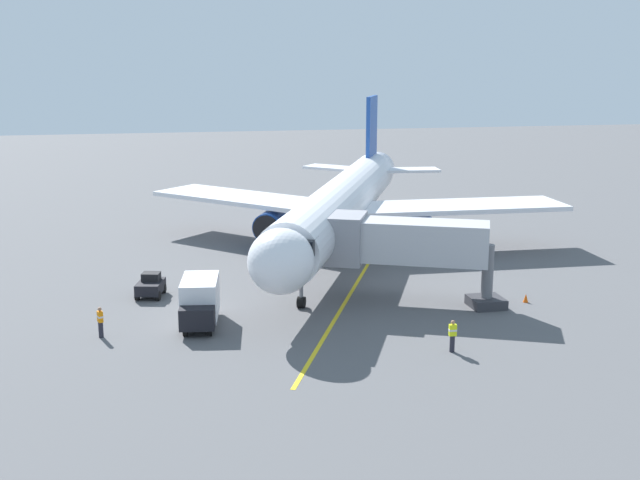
{
  "coord_description": "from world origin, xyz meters",
  "views": [
    {
      "loc": [
        12.94,
        59.01,
        14.61
      ],
      "look_at": [
        2.47,
        9.26,
        3.0
      ],
      "focal_mm": 43.92,
      "sensor_mm": 36.0,
      "label": 1
    }
  ],
  "objects_px": {
    "jet_bridge": "(395,243)",
    "ground_crew_wing_walker": "(452,335)",
    "airplane": "(342,204)",
    "safety_cone_nose_left": "(210,312)",
    "safety_cone_nose_right": "(526,298)",
    "ground_crew_marshaller": "(100,322)",
    "box_truck_near_nose": "(200,302)",
    "tug_portside": "(151,286)"
  },
  "relations": [
    {
      "from": "jet_bridge",
      "to": "box_truck_near_nose",
      "type": "xyz_separation_m",
      "value": [
        12.13,
        2.09,
        -2.38
      ]
    },
    {
      "from": "airplane",
      "to": "tug_portside",
      "type": "height_order",
      "value": "airplane"
    },
    {
      "from": "airplane",
      "to": "safety_cone_nose_right",
      "type": "distance_m",
      "value": 17.03
    },
    {
      "from": "jet_bridge",
      "to": "tug_portside",
      "type": "relative_size",
      "value": 4.31
    },
    {
      "from": "safety_cone_nose_left",
      "to": "safety_cone_nose_right",
      "type": "height_order",
      "value": "same"
    },
    {
      "from": "ground_crew_marshaller",
      "to": "ground_crew_wing_walker",
      "type": "relative_size",
      "value": 1.0
    },
    {
      "from": "ground_crew_wing_walker",
      "to": "safety_cone_nose_right",
      "type": "distance_m",
      "value": 10.44
    },
    {
      "from": "box_truck_near_nose",
      "to": "ground_crew_marshaller",
      "type": "bearing_deg",
      "value": 9.98
    },
    {
      "from": "ground_crew_wing_walker",
      "to": "safety_cone_nose_left",
      "type": "relative_size",
      "value": 3.11
    },
    {
      "from": "ground_crew_wing_walker",
      "to": "tug_portside",
      "type": "xyz_separation_m",
      "value": [
        15.21,
        -13.18,
        -0.18
      ]
    },
    {
      "from": "tug_portside",
      "to": "safety_cone_nose_right",
      "type": "distance_m",
      "value": 23.63
    },
    {
      "from": "jet_bridge",
      "to": "ground_crew_marshaller",
      "type": "bearing_deg",
      "value": 9.83
    },
    {
      "from": "airplane",
      "to": "ground_crew_wing_walker",
      "type": "bearing_deg",
      "value": 91.83
    },
    {
      "from": "jet_bridge",
      "to": "ground_crew_wing_walker",
      "type": "bearing_deg",
      "value": 92.11
    },
    {
      "from": "jet_bridge",
      "to": "safety_cone_nose_left",
      "type": "distance_m",
      "value": 12.0
    },
    {
      "from": "ground_crew_marshaller",
      "to": "box_truck_near_nose",
      "type": "distance_m",
      "value": 5.5
    },
    {
      "from": "airplane",
      "to": "safety_cone_nose_left",
      "type": "height_order",
      "value": "airplane"
    },
    {
      "from": "airplane",
      "to": "tug_portside",
      "type": "xyz_separation_m",
      "value": [
        14.52,
        8.33,
        -3.3
      ]
    },
    {
      "from": "tug_portside",
      "to": "safety_cone_nose_left",
      "type": "distance_m",
      "value": 5.92
    },
    {
      "from": "jet_bridge",
      "to": "ground_crew_wing_walker",
      "type": "relative_size",
      "value": 6.53
    },
    {
      "from": "jet_bridge",
      "to": "airplane",
      "type": "bearing_deg",
      "value": -88.37
    },
    {
      "from": "airplane",
      "to": "ground_crew_marshaller",
      "type": "relative_size",
      "value": 22.34
    },
    {
      "from": "airplane",
      "to": "safety_cone_nose_right",
      "type": "relative_size",
      "value": 69.45
    },
    {
      "from": "box_truck_near_nose",
      "to": "airplane",
      "type": "bearing_deg",
      "value": -128.92
    },
    {
      "from": "jet_bridge",
      "to": "safety_cone_nose_left",
      "type": "height_order",
      "value": "jet_bridge"
    },
    {
      "from": "tug_portside",
      "to": "airplane",
      "type": "bearing_deg",
      "value": -150.18
    },
    {
      "from": "ground_crew_marshaller",
      "to": "safety_cone_nose_right",
      "type": "xyz_separation_m",
      "value": [
        -25.47,
        -1.13,
        -0.61
      ]
    },
    {
      "from": "jet_bridge",
      "to": "safety_cone_nose_left",
      "type": "xyz_separation_m",
      "value": [
        11.46,
        0.65,
        -3.49
      ]
    },
    {
      "from": "safety_cone_nose_left",
      "to": "safety_cone_nose_right",
      "type": "relative_size",
      "value": 1.0
    },
    {
      "from": "airplane",
      "to": "box_truck_near_nose",
      "type": "relative_size",
      "value": 7.92
    },
    {
      "from": "airplane",
      "to": "ground_crew_marshaller",
      "type": "distance_m",
      "value": 23.35
    },
    {
      "from": "jet_bridge",
      "to": "safety_cone_nose_right",
      "type": "bearing_deg",
      "value": 166.51
    },
    {
      "from": "safety_cone_nose_left",
      "to": "ground_crew_wing_walker",
      "type": "bearing_deg",
      "value": 144.66
    },
    {
      "from": "ground_crew_wing_walker",
      "to": "tug_portside",
      "type": "height_order",
      "value": "ground_crew_wing_walker"
    },
    {
      "from": "ground_crew_wing_walker",
      "to": "box_truck_near_nose",
      "type": "distance_m",
      "value": 14.26
    },
    {
      "from": "jet_bridge",
      "to": "box_truck_near_nose",
      "type": "height_order",
      "value": "jet_bridge"
    },
    {
      "from": "tug_portside",
      "to": "ground_crew_wing_walker",
      "type": "bearing_deg",
      "value": 139.09
    },
    {
      "from": "jet_bridge",
      "to": "tug_portside",
      "type": "bearing_deg",
      "value": -15.63
    },
    {
      "from": "box_truck_near_nose",
      "to": "safety_cone_nose_right",
      "type": "height_order",
      "value": "box_truck_near_nose"
    },
    {
      "from": "airplane",
      "to": "safety_cone_nose_right",
      "type": "xyz_separation_m",
      "value": [
        -8.31,
        14.4,
        -3.73
      ]
    },
    {
      "from": "safety_cone_nose_left",
      "to": "safety_cone_nose_right",
      "type": "distance_m",
      "value": 19.46
    },
    {
      "from": "tug_portside",
      "to": "safety_cone_nose_left",
      "type": "bearing_deg",
      "value": 125.34
    }
  ]
}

